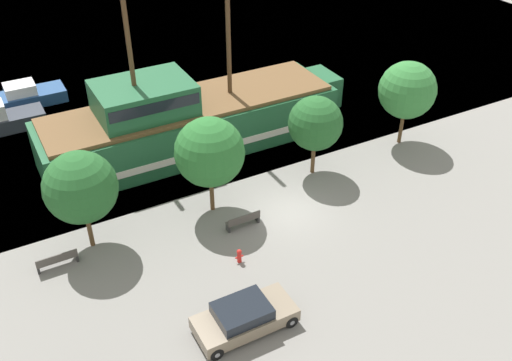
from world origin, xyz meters
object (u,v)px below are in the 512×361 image
(bench_promenade_east, at_px, (243,220))
(bench_promenade_west, at_px, (57,260))
(moored_boat_dockside, at_px, (26,96))
(fire_hydrant, at_px, (239,255))
(pirate_ship, at_px, (188,121))
(parked_car_curb_front, at_px, (244,317))

(bench_promenade_east, bearing_deg, bench_promenade_west, 170.52)
(moored_boat_dockside, relative_size, fire_hydrant, 6.94)
(bench_promenade_east, distance_m, bench_promenade_west, 9.51)
(pirate_ship, xyz_separation_m, moored_boat_dockside, (-8.11, 11.39, -1.32))
(moored_boat_dockside, height_order, fire_hydrant, moored_boat_dockside)
(parked_car_curb_front, bearing_deg, bench_promenade_west, 129.05)
(pirate_ship, height_order, moored_boat_dockside, pirate_ship)
(fire_hydrant, height_order, bench_promenade_east, bench_promenade_east)
(fire_hydrant, distance_m, bench_promenade_west, 8.85)
(pirate_ship, distance_m, bench_promenade_west, 12.50)
(moored_boat_dockside, relative_size, bench_promenade_east, 2.84)
(parked_car_curb_front, height_order, fire_hydrant, parked_car_curb_front)
(moored_boat_dockside, distance_m, bench_promenade_west, 18.81)
(fire_hydrant, bearing_deg, bench_promenade_west, 154.06)
(parked_car_curb_front, height_order, bench_promenade_east, parked_car_curb_front)
(pirate_ship, bearing_deg, fire_hydrant, -100.45)
(pirate_ship, xyz_separation_m, fire_hydrant, (-2.07, -11.19, -1.53))
(bench_promenade_east, bearing_deg, pirate_ship, 85.85)
(moored_boat_dockside, bearing_deg, bench_promenade_west, -95.86)
(bench_promenade_east, height_order, bench_promenade_west, same)
(pirate_ship, distance_m, fire_hydrant, 11.49)
(fire_hydrant, height_order, bench_promenade_west, bench_promenade_west)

